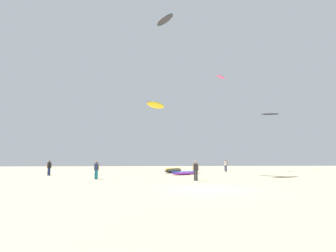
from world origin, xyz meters
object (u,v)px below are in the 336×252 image
at_px(person_left, 49,167).
at_px(person_right, 96,168).
at_px(person_foreground, 196,169).
at_px(person_midground, 226,164).
at_px(kite_aloft_3, 158,105).
at_px(kite_aloft_0, 221,77).
at_px(kite_grounded_near, 184,173).
at_px(kite_aloft_4, 165,20).
at_px(kite_aloft_5, 270,114).
at_px(kite_grounded_mid, 173,170).
at_px(kite_aloft_6, 156,105).

xyz_separation_m(person_left, person_right, (6.02, -6.27, -0.03)).
height_order(person_foreground, person_midground, person_midground).
height_order(person_right, kite_aloft_3, kite_aloft_3).
xyz_separation_m(kite_aloft_0, kite_aloft_3, (-11.01, 7.48, -3.89)).
distance_m(person_right, kite_aloft_3, 32.23).
xyz_separation_m(person_right, kite_grounded_near, (8.59, 5.83, -0.72)).
xyz_separation_m(kite_grounded_near, kite_aloft_0, (9.44, 15.81, 16.48)).
bearing_deg(person_midground, person_left, -37.90).
xyz_separation_m(person_left, kite_aloft_4, (12.99, 6.19, 21.01)).
relative_size(person_left, kite_aloft_5, 0.46).
distance_m(kite_aloft_4, kite_aloft_5, 27.16).
bearing_deg(person_midground, kite_aloft_4, -46.25).
height_order(person_right, kite_grounded_near, person_right).
bearing_deg(kite_aloft_0, person_left, -147.43).
relative_size(kite_grounded_near, kite_aloft_4, 0.86).
relative_size(person_midground, kite_aloft_4, 0.44).
xyz_separation_m(kite_grounded_mid, kite_aloft_5, (20.41, 12.87, 10.22)).
relative_size(kite_aloft_4, kite_aloft_5, 1.13).
height_order(kite_grounded_mid, kite_aloft_0, kite_aloft_0).
height_order(person_midground, kite_aloft_0, kite_aloft_0).
xyz_separation_m(person_foreground, kite_aloft_0, (9.84, 24.12, 15.76)).
distance_m(kite_aloft_3, kite_aloft_4, 19.02).
bearing_deg(kite_grounded_mid, kite_grounded_near, -84.89).
distance_m(person_right, kite_grounded_mid, 14.14).
bearing_deg(kite_aloft_3, person_right, -103.55).
bearing_deg(kite_aloft_5, person_foreground, -127.01).
xyz_separation_m(person_right, kite_grounded_mid, (8.08, 11.59, -0.63)).
xyz_separation_m(person_foreground, person_midground, (7.92, 16.83, 0.10)).
bearing_deg(person_right, kite_grounded_mid, 172.90).
bearing_deg(person_left, kite_aloft_0, -111.44).
distance_m(person_right, kite_aloft_4, 25.42).
bearing_deg(kite_aloft_4, kite_aloft_5, 29.12).
height_order(kite_aloft_0, kite_aloft_5, kite_aloft_0).
height_order(person_midground, kite_grounded_mid, person_midground).
bearing_deg(kite_aloft_6, person_left, -148.40).
distance_m(person_midground, kite_aloft_6, 13.35).
height_order(person_left, kite_grounded_mid, person_left).
distance_m(person_midground, kite_aloft_4, 22.92).
bearing_deg(kite_grounded_near, kite_aloft_4, 103.76).
bearing_deg(person_foreground, kite_grounded_near, 165.60).
bearing_deg(kite_grounded_mid, kite_aloft_3, 93.45).
bearing_deg(person_left, kite_aloft_4, -118.54).
relative_size(kite_aloft_0, kite_aloft_4, 0.61).
relative_size(person_foreground, kite_aloft_5, 0.45).
bearing_deg(kite_aloft_0, kite_grounded_near, -120.85).
bearing_deg(person_midground, kite_aloft_5, 161.23).
relative_size(person_midground, kite_aloft_6, 0.46).
bearing_deg(kite_aloft_6, person_midground, 4.46).
distance_m(kite_aloft_3, kite_aloft_6, 15.96).
height_order(person_foreground, person_right, person_foreground).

